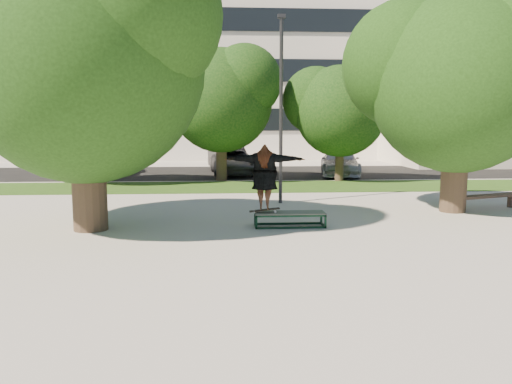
{
  "coord_description": "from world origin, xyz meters",
  "views": [
    {
      "loc": [
        -0.87,
        -11.44,
        2.58
      ],
      "look_at": [
        -0.1,
        0.6,
        0.97
      ],
      "focal_mm": 35.0,
      "sensor_mm": 36.0,
      "label": 1
    }
  ],
  "objects": [
    {
      "name": "car_dark",
      "position": [
        -0.62,
        16.5,
        0.77
      ],
      "size": [
        2.51,
        4.88,
        1.53
      ],
      "primitive_type": "imported",
      "rotation": [
        0.0,
        0.0,
        0.2
      ],
      "color": "black",
      "rests_on": "asphalt_strip"
    },
    {
      "name": "tree_left",
      "position": [
        -4.29,
        1.09,
        4.42
      ],
      "size": [
        6.96,
        5.95,
        7.12
      ],
      "color": "#38281E",
      "rests_on": "ground"
    },
    {
      "name": "lamppost",
      "position": [
        1.0,
        5.0,
        3.15
      ],
      "size": [
        0.25,
        0.15,
        6.11
      ],
      "color": "#2D2D30",
      "rests_on": "ground"
    },
    {
      "name": "ground",
      "position": [
        0.0,
        0.0,
        0.0
      ],
      "size": [
        120.0,
        120.0,
        0.0
      ],
      "primitive_type": "plane",
      "color": "#AEA6A0",
      "rests_on": "ground"
    },
    {
      "name": "bg_tree_mid",
      "position": [
        -1.08,
        12.08,
        4.02
      ],
      "size": [
        5.76,
        4.92,
        6.24
      ],
      "color": "#38281E",
      "rests_on": "ground"
    },
    {
      "name": "office_building",
      "position": [
        -2.0,
        31.98,
        8.0
      ],
      "size": [
        30.0,
        14.12,
        16.0
      ],
      "color": "silver",
      "rests_on": "ground"
    },
    {
      "name": "car_silver_b",
      "position": [
        5.12,
        14.06,
        0.68
      ],
      "size": [
        2.64,
        4.9,
        1.35
      ],
      "primitive_type": "imported",
      "rotation": [
        0.0,
        0.0,
        -0.17
      ],
      "color": "#B0AFB4",
      "rests_on": "asphalt_strip"
    },
    {
      "name": "car_silver_a",
      "position": [
        -6.93,
        16.15,
        0.77
      ],
      "size": [
        2.32,
        4.68,
        1.53
      ],
      "primitive_type": "imported",
      "rotation": [
        0.0,
        0.0,
        0.12
      ],
      "color": "#A5A5AA",
      "rests_on": "asphalt_strip"
    },
    {
      "name": "grass_strip",
      "position": [
        1.0,
        9.5,
        0.01
      ],
      "size": [
        30.0,
        4.0,
        0.02
      ],
      "primitive_type": "cube",
      "color": "#204413",
      "rests_on": "ground"
    },
    {
      "name": "skater_rig",
      "position": [
        0.15,
        1.09,
        1.28
      ],
      "size": [
        2.11,
        0.9,
        1.74
      ],
      "rotation": [
        0.0,
        0.0,
        2.97
      ],
      "color": "white",
      "rests_on": "grind_box"
    },
    {
      "name": "tree_right",
      "position": [
        5.92,
        3.08,
        4.09
      ],
      "size": [
        6.24,
        5.33,
        6.51
      ],
      "color": "#38281E",
      "rests_on": "ground"
    },
    {
      "name": "side_building",
      "position": [
        18.0,
        22.0,
        4.0
      ],
      "size": [
        15.0,
        10.0,
        8.0
      ],
      "primitive_type": "cube",
      "color": "beige",
      "rests_on": "ground"
    },
    {
      "name": "bench",
      "position": [
        7.19,
        3.32,
        0.38
      ],
      "size": [
        2.93,
        1.33,
        0.45
      ],
      "rotation": [
        0.0,
        0.0,
        0.33
      ],
      "color": "#4F3C2F",
      "rests_on": "ground"
    },
    {
      "name": "bg_tree_left",
      "position": [
        -6.57,
        11.07,
        3.73
      ],
      "size": [
        5.28,
        4.51,
        5.77
      ],
      "color": "#38281E",
      "rests_on": "ground"
    },
    {
      "name": "car_grey",
      "position": [
        -0.4,
        14.91,
        0.66
      ],
      "size": [
        2.54,
        4.9,
        1.32
      ],
      "primitive_type": "imported",
      "rotation": [
        0.0,
        0.0,
        0.08
      ],
      "color": "#545459",
      "rests_on": "asphalt_strip"
    },
    {
      "name": "grind_box",
      "position": [
        0.8,
        1.09,
        0.19
      ],
      "size": [
        1.8,
        0.6,
        0.38
      ],
      "color": "black",
      "rests_on": "ground"
    },
    {
      "name": "bg_tree_right",
      "position": [
        4.43,
        11.57,
        3.49
      ],
      "size": [
        5.04,
        4.31,
        5.43
      ],
      "color": "#38281E",
      "rests_on": "ground"
    },
    {
      "name": "bystander",
      "position": [
        -4.48,
        2.08,
        0.94
      ],
      "size": [
        0.74,
        0.54,
        1.88
      ],
      "primitive_type": "imported",
      "rotation": [
        0.0,
        0.0,
        0.13
      ],
      "color": "#18535E",
      "rests_on": "ground"
    },
    {
      "name": "asphalt_strip",
      "position": [
        0.0,
        16.0,
        0.01
      ],
      "size": [
        40.0,
        8.0,
        0.01
      ],
      "primitive_type": "cube",
      "color": "black",
      "rests_on": "ground"
    }
  ]
}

